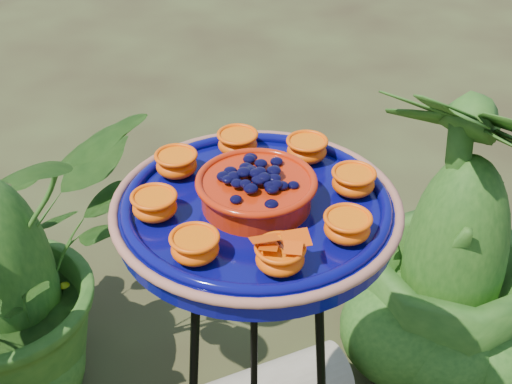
# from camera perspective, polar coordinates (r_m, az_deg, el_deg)

# --- Properties ---
(tripod_stand) EXTENTS (0.35, 0.37, 0.93)m
(tripod_stand) POSITION_cam_1_polar(r_m,az_deg,el_deg) (1.48, 0.02, -14.08)
(tripod_stand) COLOR black
(tripod_stand) RESTS_ON ground
(feeder_dish) EXTENTS (0.50, 0.50, 0.11)m
(feeder_dish) POSITION_cam_1_polar(r_m,az_deg,el_deg) (1.20, 0.03, -1.06)
(feeder_dish) COLOR #070752
(feeder_dish) RESTS_ON tripod_stand
(shrub_back_left) EXTENTS (1.03, 1.04, 0.87)m
(shrub_back_left) POSITION_cam_1_polar(r_m,az_deg,el_deg) (2.03, -19.82, -5.51)
(shrub_back_left) COLOR #1D4612
(shrub_back_left) RESTS_ON ground
(shrub_back_right) EXTENTS (0.73, 0.73, 0.93)m
(shrub_back_right) POSITION_cam_1_polar(r_m,az_deg,el_deg) (2.05, 15.96, -3.15)
(shrub_back_right) COLOR #1D4612
(shrub_back_right) RESTS_ON ground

